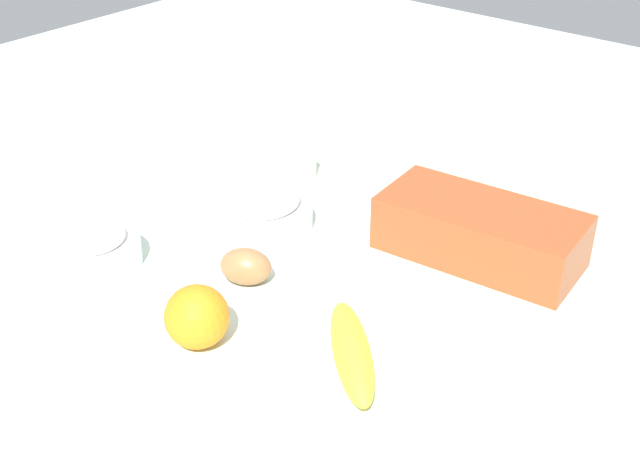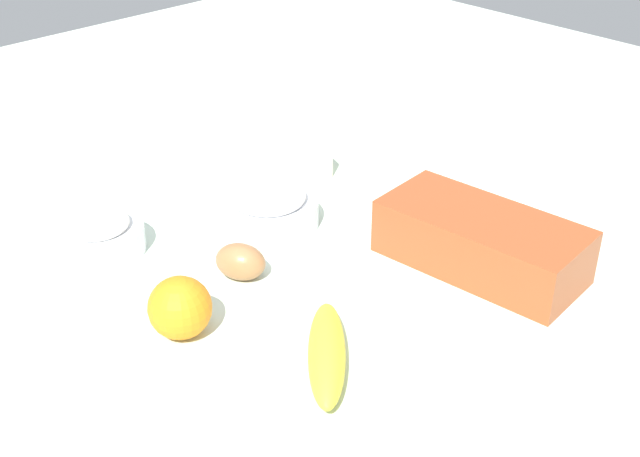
{
  "view_description": "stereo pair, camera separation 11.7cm",
  "coord_description": "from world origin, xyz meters",
  "px_view_note": "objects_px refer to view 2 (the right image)",
  "views": [
    {
      "loc": [
        0.64,
        -0.78,
        0.63
      ],
      "look_at": [
        0.0,
        0.0,
        0.04
      ],
      "focal_mm": 46.74,
      "sensor_mm": 36.0,
      "label": 1
    },
    {
      "loc": [
        0.73,
        -0.7,
        0.63
      ],
      "look_at": [
        0.0,
        0.0,
        0.04
      ],
      "focal_mm": 46.74,
      "sensor_mm": 36.0,
      "label": 2
    }
  ],
  "objects_px": {
    "loaf_pan": "(481,240)",
    "banana": "(327,353)",
    "sugar_bowl": "(267,207)",
    "egg_near_butter": "(241,262)",
    "butter_block": "(304,154)",
    "orange_fruit": "(180,308)",
    "flour_bowl": "(99,234)"
  },
  "relations": [
    {
      "from": "butter_block",
      "to": "sugar_bowl",
      "type": "bearing_deg",
      "value": -59.64
    },
    {
      "from": "loaf_pan",
      "to": "sugar_bowl",
      "type": "relative_size",
      "value": 1.94
    },
    {
      "from": "butter_block",
      "to": "egg_near_butter",
      "type": "xyz_separation_m",
      "value": [
        0.18,
        -0.29,
        -0.0
      ]
    },
    {
      "from": "loaf_pan",
      "to": "butter_block",
      "type": "distance_m",
      "value": 0.39
    },
    {
      "from": "loaf_pan",
      "to": "butter_block",
      "type": "xyz_separation_m",
      "value": [
        -0.39,
        0.03,
        -0.01
      ]
    },
    {
      "from": "loaf_pan",
      "to": "flour_bowl",
      "type": "bearing_deg",
      "value": -143.51
    },
    {
      "from": "loaf_pan",
      "to": "orange_fruit",
      "type": "bearing_deg",
      "value": -117.72
    },
    {
      "from": "orange_fruit",
      "to": "butter_block",
      "type": "height_order",
      "value": "orange_fruit"
    },
    {
      "from": "banana",
      "to": "butter_block",
      "type": "relative_size",
      "value": 2.11
    },
    {
      "from": "flour_bowl",
      "to": "banana",
      "type": "distance_m",
      "value": 0.41
    },
    {
      "from": "loaf_pan",
      "to": "banana",
      "type": "distance_m",
      "value": 0.3
    },
    {
      "from": "banana",
      "to": "egg_near_butter",
      "type": "height_order",
      "value": "egg_near_butter"
    },
    {
      "from": "banana",
      "to": "sugar_bowl",
      "type": "bearing_deg",
      "value": 150.84
    },
    {
      "from": "loaf_pan",
      "to": "butter_block",
      "type": "bearing_deg",
      "value": 170.37
    },
    {
      "from": "sugar_bowl",
      "to": "egg_near_butter",
      "type": "bearing_deg",
      "value": -55.22
    },
    {
      "from": "banana",
      "to": "orange_fruit",
      "type": "bearing_deg",
      "value": -153.32
    },
    {
      "from": "sugar_bowl",
      "to": "orange_fruit",
      "type": "bearing_deg",
      "value": -62.66
    },
    {
      "from": "loaf_pan",
      "to": "banana",
      "type": "xyz_separation_m",
      "value": [
        0.01,
        -0.3,
        -0.02
      ]
    },
    {
      "from": "loaf_pan",
      "to": "flour_bowl",
      "type": "relative_size",
      "value": 2.26
    },
    {
      "from": "banana",
      "to": "loaf_pan",
      "type": "bearing_deg",
      "value": 91.48
    },
    {
      "from": "loaf_pan",
      "to": "sugar_bowl",
      "type": "bearing_deg",
      "value": -159.91
    },
    {
      "from": "butter_block",
      "to": "orange_fruit",
      "type": "bearing_deg",
      "value": -61.43
    },
    {
      "from": "sugar_bowl",
      "to": "orange_fruit",
      "type": "distance_m",
      "value": 0.28
    },
    {
      "from": "sugar_bowl",
      "to": "egg_near_butter",
      "type": "height_order",
      "value": "sugar_bowl"
    },
    {
      "from": "sugar_bowl",
      "to": "egg_near_butter",
      "type": "xyz_separation_m",
      "value": [
        0.08,
        -0.12,
        -0.01
      ]
    },
    {
      "from": "sugar_bowl",
      "to": "egg_near_butter",
      "type": "distance_m",
      "value": 0.14
    },
    {
      "from": "flour_bowl",
      "to": "banana",
      "type": "relative_size",
      "value": 0.68
    },
    {
      "from": "butter_block",
      "to": "banana",
      "type": "bearing_deg",
      "value": -40.1
    },
    {
      "from": "orange_fruit",
      "to": "banana",
      "type": "bearing_deg",
      "value": 26.68
    },
    {
      "from": "sugar_bowl",
      "to": "butter_block",
      "type": "height_order",
      "value": "sugar_bowl"
    },
    {
      "from": "orange_fruit",
      "to": "flour_bowl",
      "type": "bearing_deg",
      "value": 172.77
    },
    {
      "from": "banana",
      "to": "butter_block",
      "type": "height_order",
      "value": "butter_block"
    }
  ]
}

